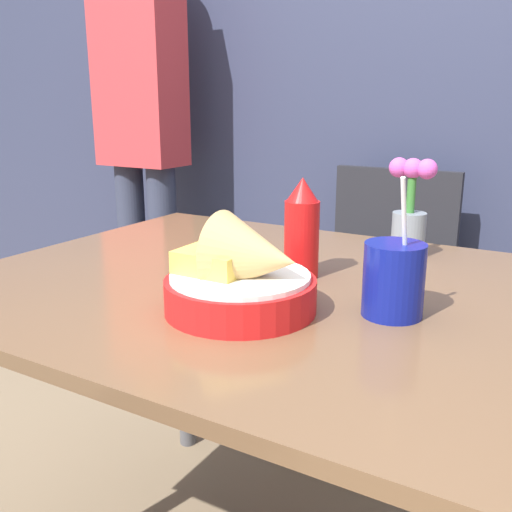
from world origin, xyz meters
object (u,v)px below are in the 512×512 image
at_px(chair_far_window, 383,278).
at_px(person_standing, 142,122).
at_px(flower_vase, 410,213).
at_px(food_basket, 245,278).
at_px(drink_cup, 393,282).
at_px(ketchup_bottle, 302,230).

relative_size(chair_far_window, person_standing, 0.50).
bearing_deg(person_standing, flower_vase, -22.54).
bearing_deg(food_basket, chair_far_window, 94.65).
height_order(food_basket, flower_vase, flower_vase).
distance_m(drink_cup, person_standing, 1.51).
bearing_deg(person_standing, drink_cup, -34.29).
distance_m(flower_vase, person_standing, 1.26).
distance_m(chair_far_window, flower_vase, 0.62).
xyz_separation_m(chair_far_window, flower_vase, (0.20, -0.49, 0.31)).
bearing_deg(ketchup_bottle, chair_far_window, 95.45).
relative_size(chair_far_window, flower_vase, 4.05).
height_order(ketchup_bottle, flower_vase, flower_vase).
distance_m(chair_far_window, food_basket, 1.00).
bearing_deg(ketchup_bottle, drink_cup, -28.13).
xyz_separation_m(chair_far_window, food_basket, (0.08, -0.96, 0.27)).
height_order(chair_far_window, food_basket, food_basket).
bearing_deg(flower_vase, chair_far_window, 112.45).
relative_size(food_basket, drink_cup, 1.08).
distance_m(chair_far_window, ketchup_bottle, 0.81).
distance_m(ketchup_bottle, drink_cup, 0.24).
xyz_separation_m(ketchup_bottle, drink_cup, (0.21, -0.11, -0.04)).
distance_m(chair_far_window, drink_cup, 0.94).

